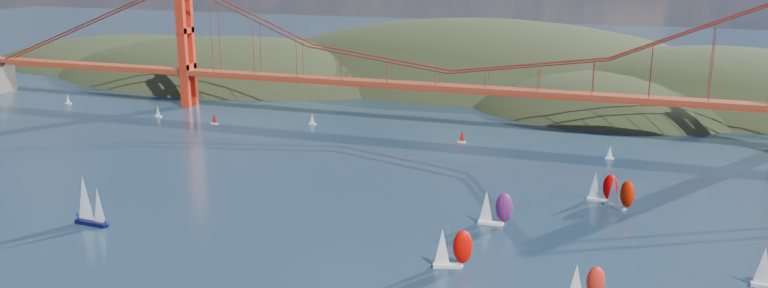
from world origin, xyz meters
TOP-DOWN VIEW (x-y plane):
  - headlands at (44.95, 278.29)m, footprint 725.00×225.00m
  - bridge at (-1.75, 180.00)m, footprint 552.00×12.00m
  - sloop_navy at (-62.67, 43.73)m, footprint 9.51×5.55m
  - racer_0 at (33.31, 47.72)m, footprint 9.16×5.52m
  - racer_1 at (63.13, 40.87)m, footprint 7.60×3.51m
  - racer_3 at (63.19, 104.94)m, footprint 8.52×4.63m
  - racer_5 at (68.14, 100.62)m, footprint 8.58×6.90m
  - racer_rwb at (37.57, 77.26)m, footprint 8.87×3.61m
  - distant_boat_0 at (-175.51, 166.03)m, footprint 3.00×2.00m
  - distant_boat_1 at (-120.61, 156.51)m, footprint 3.00×2.00m
  - distant_boat_2 at (-91.22, 152.81)m, footprint 3.00×2.00m
  - distant_boat_3 at (-53.03, 164.73)m, footprint 3.00×2.00m
  - distant_boat_8 at (63.66, 150.88)m, footprint 3.00×2.00m
  - distant_boat_9 at (10.88, 156.24)m, footprint 3.00×2.00m

SIDE VIEW (x-z plane):
  - headlands at x=44.95m, z-range -60.46..35.54m
  - distant_boat_0 at x=-175.51m, z-range 0.06..4.76m
  - distant_boat_1 at x=-120.61m, z-range 0.06..4.76m
  - distant_boat_2 at x=-91.22m, z-range 0.06..4.76m
  - distant_boat_3 at x=-53.03m, z-range 0.06..4.76m
  - distant_boat_8 at x=63.66m, z-range 0.06..4.76m
  - distant_boat_9 at x=10.88m, z-range 0.06..4.76m
  - racer_1 at x=63.13m, z-range -0.24..8.36m
  - racer_3 at x=63.19m, z-range -0.26..9.30m
  - racer_5 at x=68.14m, z-range -0.27..9.52m
  - racer_rwb at x=37.57m, z-range -0.28..9.92m
  - racer_0 at x=33.31m, z-range -0.28..9.97m
  - sloop_navy at x=-62.67m, z-range -0.85..13.73m
  - bridge at x=-1.75m, z-range 4.73..59.73m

